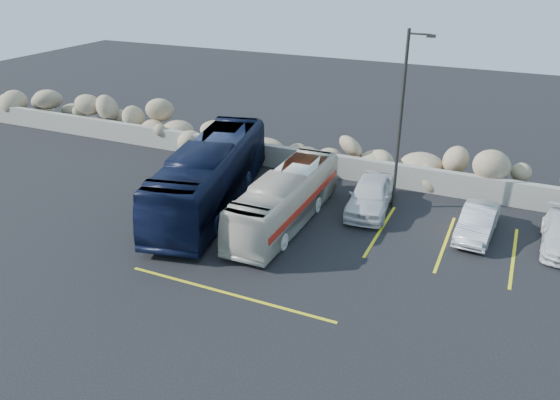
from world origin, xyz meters
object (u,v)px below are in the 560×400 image
at_px(tour_coach, 211,175).
at_px(lamppost, 402,117).
at_px(car_a, 370,195).
at_px(car_b, 478,222).
at_px(vintage_bus, 285,199).

bearing_deg(tour_coach, lamppost, 9.92).
bearing_deg(car_a, car_b, -12.20).
bearing_deg(vintage_bus, tour_coach, 175.34).
height_order(lamppost, car_b, lamppost).
bearing_deg(vintage_bus, car_a, 42.80).
xyz_separation_m(vintage_bus, tour_coach, (-3.89, 0.31, 0.36)).
height_order(vintage_bus, car_a, vintage_bus).
xyz_separation_m(vintage_bus, car_a, (3.00, 2.79, -0.39)).
relative_size(lamppost, car_a, 1.80).
relative_size(vintage_bus, car_b, 2.21).
relative_size(lamppost, tour_coach, 0.74).
distance_m(lamppost, tour_coach, 8.91).
bearing_deg(car_a, tour_coach, -165.97).
bearing_deg(car_a, lamppost, 32.69).
relative_size(vintage_bus, car_a, 1.86).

